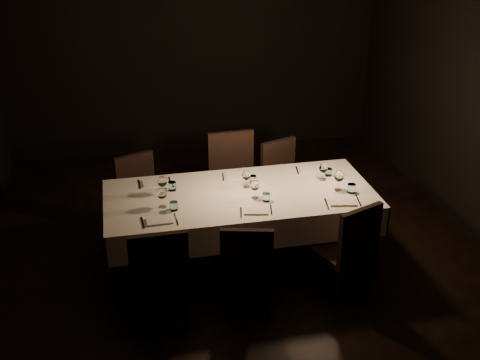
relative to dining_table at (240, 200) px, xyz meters
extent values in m
cube|color=black|center=(0.00, 0.00, -0.69)|extent=(5.00, 6.00, 0.01)
cube|color=black|center=(0.00, 3.00, 0.81)|extent=(5.00, 0.01, 3.00)
cube|color=black|center=(0.00, -3.00, 0.81)|extent=(5.00, 0.01, 3.00)
cube|color=black|center=(0.00, 0.00, 0.04)|extent=(2.40, 1.00, 0.04)
cylinder|color=black|center=(-1.12, -0.42, -0.33)|extent=(0.07, 0.07, 0.71)
cylinder|color=black|center=(-1.12, 0.42, -0.33)|extent=(0.07, 0.07, 0.71)
cylinder|color=black|center=(1.12, -0.42, -0.33)|extent=(0.07, 0.07, 0.71)
cylinder|color=black|center=(1.12, 0.42, -0.33)|extent=(0.07, 0.07, 0.71)
cube|color=silver|center=(0.00, 0.00, 0.07)|extent=(2.52, 1.12, 0.01)
cube|color=silver|center=(0.00, 0.55, -0.08)|extent=(2.52, 0.01, 0.28)
cube|color=silver|center=(0.00, -0.55, -0.08)|extent=(2.52, 0.01, 0.28)
cube|color=silver|center=(1.25, 0.00, -0.08)|extent=(0.01, 1.12, 0.28)
cube|color=silver|center=(-1.25, 0.00, -0.08)|extent=(0.01, 1.12, 0.28)
cylinder|color=black|center=(-0.66, -0.55, -0.48)|extent=(0.04, 0.04, 0.40)
cylinder|color=black|center=(-0.65, -0.93, -0.48)|extent=(0.04, 0.04, 0.40)
cylinder|color=black|center=(-1.04, -0.55, -0.48)|extent=(0.04, 0.04, 0.40)
cylinder|color=black|center=(-1.04, -0.94, -0.48)|extent=(0.04, 0.04, 0.40)
cube|color=black|center=(-0.85, -0.74, -0.25)|extent=(0.47, 0.47, 0.06)
cube|color=black|center=(-0.84, -0.95, 0.03)|extent=(0.47, 0.06, 0.50)
cube|color=silver|center=(-0.79, -0.38, 0.08)|extent=(0.23, 0.15, 0.02)
cube|color=silver|center=(-0.93, -0.38, 0.08)|extent=(0.03, 0.21, 0.01)
cube|color=silver|center=(-0.64, -0.38, 0.08)|extent=(0.02, 0.20, 0.01)
cylinder|color=#CDEDF2|center=(-0.64, -0.20, 0.12)|extent=(0.07, 0.07, 0.08)
cylinder|color=white|center=(-0.74, -0.12, 0.08)|extent=(0.07, 0.07, 0.00)
cylinder|color=white|center=(-0.74, -0.12, 0.12)|extent=(0.01, 0.01, 0.09)
ellipsoid|color=white|center=(-0.74, -0.12, 0.21)|extent=(0.09, 0.09, 0.10)
cylinder|color=black|center=(0.12, -0.60, -0.50)|extent=(0.04, 0.04, 0.37)
cylinder|color=black|center=(0.04, -0.93, -0.50)|extent=(0.04, 0.04, 0.37)
cylinder|color=black|center=(-0.22, -0.51, -0.50)|extent=(0.04, 0.04, 0.37)
cylinder|color=black|center=(-0.30, -0.85, -0.50)|extent=(0.04, 0.04, 0.37)
cube|color=black|center=(-0.09, -0.72, -0.28)|extent=(0.52, 0.52, 0.06)
cube|color=black|center=(-0.14, -0.90, -0.02)|extent=(0.43, 0.15, 0.47)
cube|color=silver|center=(0.07, -0.38, 0.08)|extent=(0.24, 0.18, 0.02)
cube|color=silver|center=(-0.07, -0.38, 0.08)|extent=(0.05, 0.19, 0.01)
cube|color=silver|center=(0.20, -0.38, 0.08)|extent=(0.05, 0.19, 0.01)
cylinder|color=#CDEDF2|center=(0.20, -0.20, 0.11)|extent=(0.07, 0.07, 0.08)
cylinder|color=white|center=(0.11, -0.12, 0.08)|extent=(0.07, 0.07, 0.00)
cylinder|color=white|center=(0.11, -0.12, 0.12)|extent=(0.01, 0.01, 0.08)
ellipsoid|color=white|center=(0.11, -0.12, 0.20)|extent=(0.09, 0.09, 0.10)
cylinder|color=black|center=(0.89, -0.41, -0.49)|extent=(0.04, 0.04, 0.39)
cylinder|color=black|center=(1.03, -0.76, -0.49)|extent=(0.04, 0.04, 0.39)
cylinder|color=black|center=(0.55, -0.55, -0.49)|extent=(0.04, 0.04, 0.39)
cylinder|color=black|center=(0.69, -0.89, -0.49)|extent=(0.04, 0.04, 0.39)
cube|color=black|center=(0.79, -0.65, -0.27)|extent=(0.59, 0.59, 0.06)
cube|color=black|center=(0.86, -0.83, 0.01)|extent=(0.44, 0.21, 0.49)
cube|color=silver|center=(0.87, -0.38, 0.08)|extent=(0.27, 0.20, 0.02)
cube|color=silver|center=(0.72, -0.38, 0.08)|extent=(0.05, 0.22, 0.01)
cube|color=silver|center=(1.03, -0.38, 0.08)|extent=(0.05, 0.22, 0.01)
cylinder|color=#CDEDF2|center=(1.03, -0.20, 0.12)|extent=(0.08, 0.08, 0.09)
cylinder|color=white|center=(0.93, -0.12, 0.08)|extent=(0.07, 0.07, 0.00)
cylinder|color=white|center=(0.93, -0.12, 0.13)|extent=(0.01, 0.01, 0.09)
ellipsoid|color=white|center=(0.93, -0.12, 0.22)|extent=(0.10, 0.10, 0.11)
cylinder|color=black|center=(-0.98, 0.46, -0.50)|extent=(0.04, 0.04, 0.37)
cylinder|color=black|center=(-1.10, 0.79, -0.50)|extent=(0.04, 0.04, 0.37)
cylinder|color=black|center=(-0.66, 0.59, -0.50)|extent=(0.04, 0.04, 0.37)
cylinder|color=black|center=(-0.78, 0.91, -0.50)|extent=(0.04, 0.04, 0.37)
cube|color=black|center=(-0.88, 0.69, -0.29)|extent=(0.55, 0.55, 0.06)
cube|color=black|center=(-0.94, 0.86, -0.03)|extent=(0.41, 0.20, 0.46)
cube|color=silver|center=(-0.76, 0.38, 0.08)|extent=(0.24, 0.16, 0.02)
cube|color=silver|center=(-0.91, 0.38, 0.08)|extent=(0.02, 0.21, 0.01)
cube|color=silver|center=(-0.61, 0.38, 0.08)|extent=(0.02, 0.21, 0.01)
cylinder|color=#CDEDF2|center=(-0.61, 0.20, 0.12)|extent=(0.08, 0.08, 0.08)
cylinder|color=white|center=(-0.71, 0.12, 0.08)|extent=(0.07, 0.07, 0.00)
cylinder|color=white|center=(-0.71, 0.12, 0.12)|extent=(0.01, 0.01, 0.09)
ellipsoid|color=white|center=(-0.71, 0.12, 0.21)|extent=(0.09, 0.09, 0.11)
cylinder|color=black|center=(-0.10, 0.47, -0.47)|extent=(0.04, 0.04, 0.43)
cylinder|color=black|center=(-0.12, 0.88, -0.47)|extent=(0.04, 0.04, 0.43)
cylinder|color=black|center=(0.32, 0.49, -0.47)|extent=(0.04, 0.04, 0.43)
cylinder|color=black|center=(0.30, 0.90, -0.47)|extent=(0.04, 0.04, 0.43)
cube|color=black|center=(0.10, 0.68, -0.22)|extent=(0.52, 0.52, 0.06)
cube|color=black|center=(0.09, 0.90, 0.08)|extent=(0.50, 0.07, 0.54)
cube|color=silver|center=(0.04, 0.38, 0.08)|extent=(0.22, 0.15, 0.01)
cube|color=silver|center=(-0.09, 0.38, 0.08)|extent=(0.04, 0.19, 0.01)
cube|color=silver|center=(0.17, 0.38, 0.08)|extent=(0.04, 0.19, 0.01)
cylinder|color=#CDEDF2|center=(0.17, 0.20, 0.11)|extent=(0.07, 0.07, 0.07)
cylinder|color=white|center=(0.09, 0.12, 0.08)|extent=(0.06, 0.06, 0.00)
cylinder|color=white|center=(0.09, 0.12, 0.12)|extent=(0.01, 0.01, 0.08)
ellipsoid|color=white|center=(0.09, 0.12, 0.20)|extent=(0.08, 0.08, 0.09)
cylinder|color=black|center=(0.58, 0.51, -0.50)|extent=(0.04, 0.04, 0.37)
cylinder|color=black|center=(0.46, 0.84, -0.50)|extent=(0.04, 0.04, 0.37)
cylinder|color=black|center=(0.91, 0.63, -0.50)|extent=(0.04, 0.04, 0.37)
cylinder|color=black|center=(0.79, 0.96, -0.50)|extent=(0.04, 0.04, 0.37)
cube|color=black|center=(0.68, 0.73, -0.29)|extent=(0.55, 0.55, 0.06)
cube|color=black|center=(0.62, 0.91, -0.03)|extent=(0.42, 0.19, 0.47)
cube|color=silver|center=(0.81, 0.38, 0.08)|extent=(0.23, 0.16, 0.02)
cube|color=silver|center=(0.67, 0.38, 0.08)|extent=(0.04, 0.19, 0.01)
cube|color=silver|center=(0.94, 0.38, 0.08)|extent=(0.04, 0.19, 0.01)
cylinder|color=#CDEDF2|center=(0.94, 0.20, 0.11)|extent=(0.07, 0.07, 0.07)
cylinder|color=white|center=(0.86, 0.12, 0.08)|extent=(0.07, 0.07, 0.00)
cylinder|color=white|center=(0.86, 0.12, 0.12)|extent=(0.01, 0.01, 0.08)
ellipsoid|color=white|center=(0.86, 0.12, 0.20)|extent=(0.08, 0.08, 0.10)
camera|label=1|loc=(-1.04, -4.92, 2.61)|focal=45.00mm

